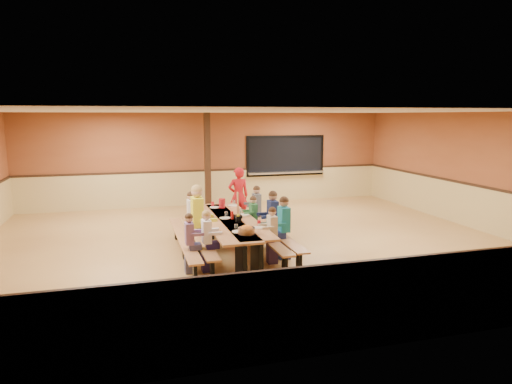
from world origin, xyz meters
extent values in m
plane|color=#9E713C|center=(0.00, 0.00, 0.00)|extent=(12.00, 12.00, 0.00)
cube|color=brown|center=(0.00, 5.00, 1.50)|extent=(12.00, 0.04, 3.00)
cube|color=brown|center=(0.00, -5.00, 1.50)|extent=(12.00, 0.04, 3.00)
cube|color=brown|center=(6.00, 0.00, 1.50)|extent=(0.04, 10.00, 3.00)
cube|color=white|center=(0.00, 0.00, 3.00)|extent=(12.00, 10.00, 0.04)
cube|color=black|center=(2.60, 4.97, 1.55)|extent=(2.60, 0.06, 1.20)
cube|color=silver|center=(2.60, 4.88, 0.98)|extent=(2.70, 0.28, 0.06)
cube|color=black|center=(-0.20, 4.40, 1.50)|extent=(0.18, 0.18, 3.00)
cube|color=#B07446|center=(-0.44, -0.55, 0.72)|extent=(0.75, 3.60, 0.04)
cube|color=black|center=(-0.44, -2.10, 0.35)|extent=(0.08, 0.60, 0.70)
cube|color=black|center=(-0.44, 1.00, 0.35)|extent=(0.08, 0.60, 0.70)
cube|color=#B07446|center=(-1.27, -0.55, 0.43)|extent=(0.26, 3.60, 0.04)
cube|color=black|center=(-1.27, -0.55, 0.21)|extent=(0.06, 0.18, 0.41)
cube|color=#B07446|center=(0.38, -0.55, 0.43)|extent=(0.26, 3.60, 0.04)
cube|color=black|center=(0.38, -0.55, 0.21)|extent=(0.06, 0.18, 0.41)
cube|color=#B07446|center=(-0.76, -0.64, 0.72)|extent=(0.75, 3.60, 0.04)
cube|color=black|center=(-0.76, -2.19, 0.35)|extent=(0.08, 0.60, 0.70)
cube|color=black|center=(-0.76, 0.91, 0.35)|extent=(0.08, 0.60, 0.70)
cube|color=#B07446|center=(-1.59, -0.64, 0.43)|extent=(0.26, 3.60, 0.04)
cube|color=black|center=(-1.59, -0.64, 0.21)|extent=(0.06, 0.18, 0.41)
cube|color=#B07446|center=(0.06, -0.64, 0.43)|extent=(0.26, 3.60, 0.04)
cube|color=black|center=(0.06, -0.64, 0.21)|extent=(0.06, 0.18, 0.41)
imported|color=red|center=(0.20, 1.96, 0.77)|extent=(0.58, 0.39, 1.55)
cylinder|color=red|center=(-0.51, 0.69, 0.85)|extent=(0.16, 0.16, 0.22)
cube|color=black|center=(-0.49, -0.86, 0.80)|extent=(0.10, 0.14, 0.13)
cylinder|color=yellow|center=(-0.49, -0.87, 0.82)|extent=(0.06, 0.06, 0.17)
cylinder|color=#B2140F|center=(-0.55, -0.56, 0.82)|extent=(0.06, 0.06, 0.17)
cube|color=black|center=(-0.40, -0.46, 0.77)|extent=(0.16, 0.16, 0.06)
cube|color=#B07446|center=(-0.40, -0.46, 1.05)|extent=(0.02, 0.09, 0.50)
camera|label=1|loc=(-2.64, -9.76, 2.91)|focal=32.00mm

